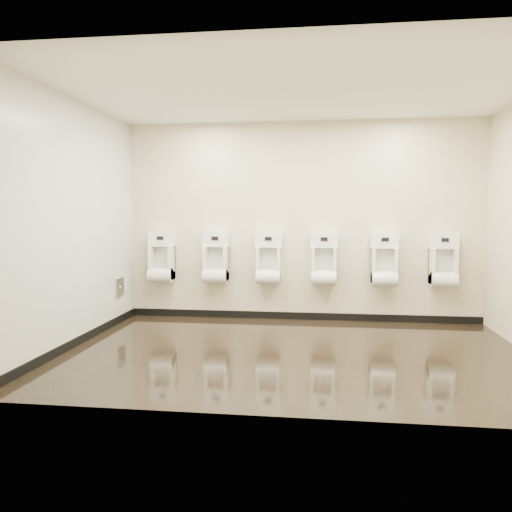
% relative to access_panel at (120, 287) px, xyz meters
% --- Properties ---
extents(ground, '(5.00, 3.50, 0.00)m').
position_rel_access_panel_xyz_m(ground, '(2.48, -1.20, -0.50)').
color(ground, black).
rests_on(ground, ground).
extents(ceiling, '(5.00, 3.50, 0.00)m').
position_rel_access_panel_xyz_m(ceiling, '(2.48, -1.20, 2.30)').
color(ceiling, white).
extents(back_wall, '(5.00, 0.02, 2.80)m').
position_rel_access_panel_xyz_m(back_wall, '(2.48, 0.55, 0.90)').
color(back_wall, beige).
rests_on(back_wall, ground).
extents(front_wall, '(5.00, 0.02, 2.80)m').
position_rel_access_panel_xyz_m(front_wall, '(2.48, -2.95, 0.90)').
color(front_wall, beige).
rests_on(front_wall, ground).
extents(left_wall, '(0.02, 3.50, 2.80)m').
position_rel_access_panel_xyz_m(left_wall, '(-0.02, -1.20, 0.90)').
color(left_wall, beige).
rests_on(left_wall, ground).
extents(tile_overlay_left, '(0.01, 3.50, 2.80)m').
position_rel_access_panel_xyz_m(tile_overlay_left, '(-0.01, -1.20, 0.90)').
color(tile_overlay_left, silver).
rests_on(tile_overlay_left, ground).
extents(skirting_back, '(5.00, 0.02, 0.10)m').
position_rel_access_panel_xyz_m(skirting_back, '(2.48, 0.54, -0.45)').
color(skirting_back, black).
rests_on(skirting_back, ground).
extents(skirting_left, '(0.02, 3.50, 0.10)m').
position_rel_access_panel_xyz_m(skirting_left, '(-0.01, -1.20, -0.45)').
color(skirting_left, black).
rests_on(skirting_left, ground).
extents(access_panel, '(0.04, 0.25, 0.25)m').
position_rel_access_panel_xyz_m(access_panel, '(0.00, 0.00, 0.00)').
color(access_panel, '#9E9EA3').
rests_on(access_panel, left_wall).
extents(urinal_0, '(0.39, 0.29, 0.72)m').
position_rel_access_panel_xyz_m(urinal_0, '(0.47, 0.42, 0.33)').
color(urinal_0, white).
rests_on(urinal_0, back_wall).
extents(urinal_1, '(0.39, 0.29, 0.72)m').
position_rel_access_panel_xyz_m(urinal_1, '(1.27, 0.42, 0.33)').
color(urinal_1, white).
rests_on(urinal_1, back_wall).
extents(urinal_2, '(0.39, 0.29, 0.72)m').
position_rel_access_panel_xyz_m(urinal_2, '(2.03, 0.42, 0.33)').
color(urinal_2, white).
rests_on(urinal_2, back_wall).
extents(urinal_3, '(0.39, 0.29, 0.72)m').
position_rel_access_panel_xyz_m(urinal_3, '(2.81, 0.42, 0.33)').
color(urinal_3, white).
rests_on(urinal_3, back_wall).
extents(urinal_4, '(0.39, 0.29, 0.72)m').
position_rel_access_panel_xyz_m(urinal_4, '(3.62, 0.42, 0.33)').
color(urinal_4, white).
rests_on(urinal_4, back_wall).
extents(urinal_5, '(0.39, 0.29, 0.72)m').
position_rel_access_panel_xyz_m(urinal_5, '(4.41, 0.42, 0.33)').
color(urinal_5, white).
rests_on(urinal_5, back_wall).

